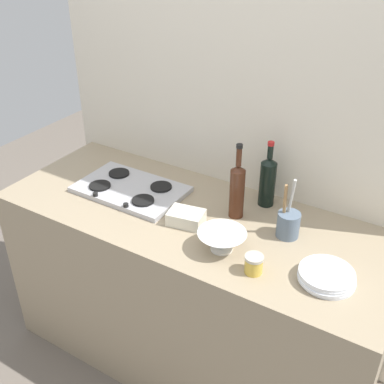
{
  "coord_description": "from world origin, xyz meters",
  "views": [
    {
      "loc": [
        0.92,
        -1.5,
        2.08
      ],
      "look_at": [
        0.0,
        0.0,
        1.02
      ],
      "focal_mm": 44.55,
      "sensor_mm": 36.0,
      "label": 1
    }
  ],
  "objects": [
    {
      "name": "plate_stack",
      "position": [
        0.65,
        -0.11,
        0.92
      ],
      "size": [
        0.21,
        0.21,
        0.04
      ],
      "color": "white",
      "rests_on": "counter_block"
    },
    {
      "name": "butter_dish",
      "position": [
        0.01,
        -0.07,
        0.93
      ],
      "size": [
        0.17,
        0.13,
        0.06
      ],
      "primitive_type": "cube",
      "rotation": [
        0.0,
        0.0,
        0.18
      ],
      "color": "silver",
      "rests_on": "counter_block"
    },
    {
      "name": "stovetop_hob",
      "position": [
        -0.36,
        0.02,
        0.91
      ],
      "size": [
        0.51,
        0.32,
        0.04
      ],
      "color": "#B2B2B7",
      "rests_on": "counter_block"
    },
    {
      "name": "backsplash_panel",
      "position": [
        0.0,
        0.38,
        1.24
      ],
      "size": [
        1.9,
        0.06,
        2.48
      ],
      "primitive_type": "cube",
      "color": "beige",
      "rests_on": "ground"
    },
    {
      "name": "wine_bottle_mid_left",
      "position": [
        0.24,
        0.26,
        1.02
      ],
      "size": [
        0.07,
        0.07,
        0.31
      ],
      "color": "black",
      "rests_on": "counter_block"
    },
    {
      "name": "wine_bottle_leftmost",
      "position": [
        0.17,
        0.1,
        1.03
      ],
      "size": [
        0.07,
        0.07,
        0.35
      ],
      "color": "#472314",
      "rests_on": "counter_block"
    },
    {
      "name": "condiment_jar_front",
      "position": [
        0.4,
        -0.21,
        0.94
      ],
      "size": [
        0.07,
        0.07,
        0.07
      ],
      "color": "gold",
      "rests_on": "counter_block"
    },
    {
      "name": "ground_plane",
      "position": [
        0.0,
        0.0,
        0.0
      ],
      "size": [
        6.0,
        6.0,
        0.0
      ],
      "primitive_type": "plane",
      "color": "#6B6056",
      "rests_on": "ground"
    },
    {
      "name": "counter_block",
      "position": [
        0.0,
        0.0,
        0.45
      ],
      "size": [
        1.8,
        0.7,
        0.9
      ],
      "primitive_type": "cube",
      "color": "tan",
      "rests_on": "ground"
    },
    {
      "name": "utensil_crock",
      "position": [
        0.42,
        0.08,
        0.96
      ],
      "size": [
        0.09,
        0.09,
        0.28
      ],
      "color": "slate",
      "rests_on": "counter_block"
    },
    {
      "name": "mixing_bowl",
      "position": [
        0.23,
        -0.15,
        0.94
      ],
      "size": [
        0.2,
        0.2,
        0.08
      ],
      "color": "white",
      "rests_on": "counter_block"
    }
  ]
}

